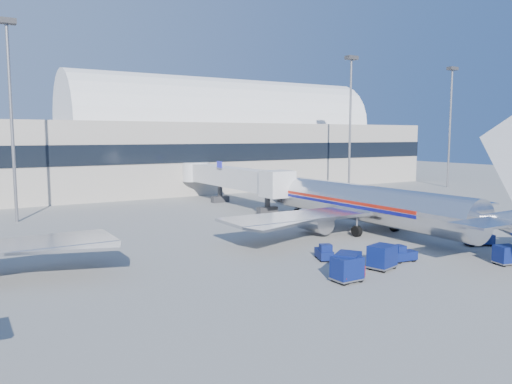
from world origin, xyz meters
TOP-DOWN VIEW (x-y plane):
  - ground at (0.00, 0.00)m, footprint 260.00×260.00m
  - terminal at (-13.60, 55.96)m, footprint 170.00×28.15m
  - airliner_main at (10.00, 4.51)m, footprint 32.00×37.26m
  - jetbridge_near at (7.60, 30.81)m, footprint 4.40×27.50m
  - mast_west at (-20.00, 30.00)m, footprint 2.00×1.20m
  - mast_east at (30.00, 30.00)m, footprint 2.00×1.20m
  - mast_far_east at (55.00, 30.00)m, footprint 2.00×1.20m
  - barrier_near at (18.00, 2.00)m, footprint 3.00×0.55m
  - barrier_mid at (21.30, 2.00)m, footprint 3.00×0.55m
  - barrier_far at (24.60, 2.00)m, footprint 3.00×0.55m
  - tug_lead at (3.79, -5.60)m, footprint 2.16×1.28m
  - tug_right at (14.04, -4.99)m, footprint 2.78×2.17m
  - tug_left at (-1.11, -2.01)m, footprint 1.74×2.29m
  - cart_train_a at (0.77, -6.40)m, footprint 2.38×2.04m
  - cart_train_b at (-3.05, -6.94)m, footprint 2.58×2.46m
  - cart_train_c at (-3.58, -7.48)m, footprint 1.97×1.50m
  - cart_solo_near at (9.85, -10.36)m, footprint 1.94×1.64m
  - cart_open_red at (-3.39, -7.40)m, footprint 2.09×1.58m

SIDE VIEW (x-z plane):
  - ground at x=0.00m, z-range 0.00..0.00m
  - cart_open_red at x=-3.39m, z-range 0.11..0.63m
  - barrier_near at x=18.00m, z-range 0.00..0.90m
  - barrier_mid at x=21.30m, z-range 0.00..0.90m
  - barrier_far at x=24.60m, z-range 0.00..0.90m
  - tug_lead at x=3.79m, z-range -0.06..1.28m
  - tug_left at x=-1.11m, z-range -0.06..1.28m
  - tug_right at x=14.04m, z-range -0.07..1.55m
  - cart_solo_near at x=9.85m, z-range 0.05..1.54m
  - cart_train_c at x=-3.58m, z-range 0.06..1.79m
  - cart_train_a at x=0.77m, z-range 0.06..1.87m
  - cart_train_b at x=-3.05m, z-range 0.06..1.88m
  - airliner_main at x=10.00m, z-range -3.11..8.96m
  - jetbridge_near at x=7.60m, z-range 0.80..7.05m
  - terminal at x=-13.60m, z-range -2.98..18.02m
  - mast_west at x=-20.00m, z-range 3.49..26.09m
  - mast_east at x=30.00m, z-range 3.49..26.09m
  - mast_far_east at x=55.00m, z-range 3.49..26.09m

